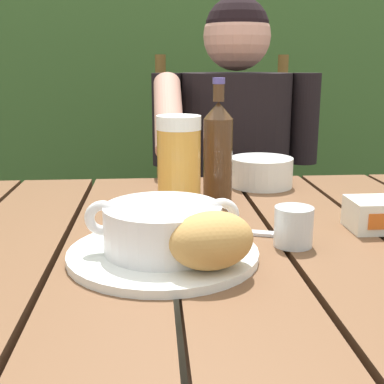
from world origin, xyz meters
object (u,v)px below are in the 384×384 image
soup_bowl (163,227)px  butter_tub (380,214)px  chair_near_diner (226,220)px  table_knife (239,231)px  serving_plate (163,254)px  beer_glass (179,164)px  beer_bottle (218,150)px  bread_roll (212,240)px  water_glass_small (293,226)px  person_eating (236,171)px  diner_bowl (261,172)px

soup_bowl → butter_tub: (0.36, 0.10, -0.02)m
soup_bowl → chair_near_diner: bearing=76.6°
chair_near_diner → soup_bowl: bearing=-103.4°
table_knife → serving_plate: bearing=-142.2°
beer_glass → table_knife: bearing=-56.5°
serving_plate → beer_bottle: 0.35m
soup_bowl → bread_roll: 0.09m
chair_near_diner → beer_glass: (-0.19, -0.73, 0.33)m
bread_roll → butter_tub: size_ratio=1.33×
water_glass_small → butter_tub: size_ratio=0.59×
table_knife → beer_glass: bearing=123.5°
butter_tub → table_knife: size_ratio=0.66×
beer_bottle → butter_tub: bearing=-40.7°
beer_bottle → butter_tub: (0.24, -0.21, -0.08)m
beer_glass → butter_tub: 0.36m
chair_near_diner → table_knife: bearing=-96.8°
person_eating → serving_plate: size_ratio=4.40×
diner_bowl → bread_roll: bearing=-108.8°
bread_roll → beer_bottle: beer_bottle is taller
butter_tub → bread_roll: bearing=-150.1°
diner_bowl → person_eating: bearing=90.5°
serving_plate → soup_bowl: soup_bowl is taller
serving_plate → bread_roll: size_ratio=1.98×
chair_near_diner → butter_tub: (0.13, -0.86, 0.27)m
beer_bottle → chair_near_diner: bearing=80.2°
table_knife → chair_near_diner: bearing=83.2°
serving_plate → beer_bottle: bearing=69.5°
chair_near_diner → bread_roll: chair_near_diner is taller
chair_near_diner → water_glass_small: chair_near_diner is taller
chair_near_diner → serving_plate: size_ratio=3.83×
chair_near_diner → serving_plate: chair_near_diner is taller
chair_near_diner → person_eating: (-0.00, -0.20, 0.21)m
chair_near_diner → butter_tub: size_ratio=10.11×
bread_roll → beer_glass: (-0.03, 0.30, 0.04)m
person_eating → beer_bottle: bearing=-103.7°
person_eating → bread_roll: size_ratio=8.71×
beer_bottle → table_knife: beer_bottle is taller
butter_tub → beer_glass: bearing=157.9°
bread_roll → person_eating: bearing=78.7°
serving_plate → water_glass_small: bearing=10.3°
beer_bottle → water_glass_small: beer_bottle is taller
beer_glass → table_knife: size_ratio=1.15×
chair_near_diner → beer_bottle: (-0.11, -0.65, 0.35)m
serving_plate → butter_tub: size_ratio=2.64×
serving_plate → beer_glass: 0.25m
butter_tub → diner_bowl: size_ratio=0.73×
beer_glass → diner_bowl: size_ratio=1.27×
beer_glass → water_glass_small: size_ratio=2.96×
bread_roll → diner_bowl: (0.17, 0.49, -0.02)m
beer_glass → serving_plate: bearing=-98.5°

